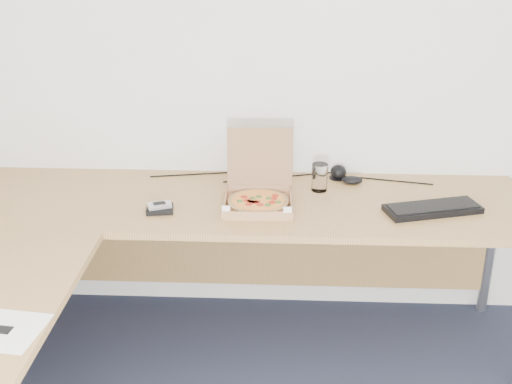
{
  "coord_description": "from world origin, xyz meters",
  "views": [
    {
      "loc": [
        -0.33,
        -1.25,
        1.89
      ],
      "look_at": [
        -0.45,
        1.28,
        0.82
      ],
      "focal_mm": 46.04,
      "sensor_mm": 36.0,
      "label": 1
    }
  ],
  "objects_px": {
    "desk": "(156,250)",
    "drinking_glass": "(320,177)",
    "pizza_box": "(258,198)",
    "wallet": "(160,209)",
    "keyboard": "(433,209)"
  },
  "relations": [
    {
      "from": "desk",
      "to": "drinking_glass",
      "type": "distance_m",
      "value": 0.86
    },
    {
      "from": "pizza_box",
      "to": "wallet",
      "type": "bearing_deg",
      "value": -170.57
    },
    {
      "from": "desk",
      "to": "wallet",
      "type": "distance_m",
      "value": 0.29
    },
    {
      "from": "keyboard",
      "to": "wallet",
      "type": "distance_m",
      "value": 1.16
    },
    {
      "from": "drinking_glass",
      "to": "desk",
      "type": "bearing_deg",
      "value": -139.72
    },
    {
      "from": "keyboard",
      "to": "drinking_glass",
      "type": "bearing_deg",
      "value": 139.73
    },
    {
      "from": "drinking_glass",
      "to": "wallet",
      "type": "height_order",
      "value": "drinking_glass"
    },
    {
      "from": "desk",
      "to": "pizza_box",
      "type": "height_order",
      "value": "pizza_box"
    },
    {
      "from": "desk",
      "to": "pizza_box",
      "type": "bearing_deg",
      "value": 44.4
    },
    {
      "from": "desk",
      "to": "drinking_glass",
      "type": "bearing_deg",
      "value": 40.28
    },
    {
      "from": "desk",
      "to": "drinking_glass",
      "type": "xyz_separation_m",
      "value": [
        0.65,
        0.55,
        0.09
      ]
    },
    {
      "from": "pizza_box",
      "to": "drinking_glass",
      "type": "bearing_deg",
      "value": 31.48
    },
    {
      "from": "pizza_box",
      "to": "drinking_glass",
      "type": "height_order",
      "value": "pizza_box"
    },
    {
      "from": "desk",
      "to": "wallet",
      "type": "relative_size",
      "value": 22.25
    },
    {
      "from": "pizza_box",
      "to": "wallet",
      "type": "distance_m",
      "value": 0.42
    }
  ]
}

